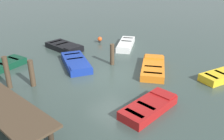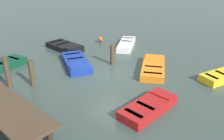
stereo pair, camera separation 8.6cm
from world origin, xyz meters
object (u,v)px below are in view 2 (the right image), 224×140
Objects in this scene: mooring_piling_center at (32,73)px; mooring_piling_far_left at (112,54)px; rowboat_red at (149,107)px; mooring_piling_near_right at (7,72)px; rowboat_white at (126,44)px; marker_buoy at (100,39)px; dock_segment at (7,109)px; rowboat_blue at (76,62)px; rowboat_orange at (153,67)px; rowboat_black at (65,46)px; rowboat_yellow at (224,75)px.

mooring_piling_far_left is at bearing -102.19° from mooring_piling_center.
mooring_piling_near_right is at bearing 116.87° from rowboat_red.
rowboat_white is 6.83× the size of marker_buoy.
dock_segment reaches higher than marker_buoy.
rowboat_white is at bearing 118.02° from rowboat_blue.
rowboat_red is 5.48m from mooring_piling_far_left.
rowboat_white is 1.91× the size of mooring_piling_near_right.
dock_segment is 11.07m from rowboat_white.
rowboat_orange is 8.02m from mooring_piling_near_right.
rowboat_red and rowboat_orange have the same top height.
mooring_piling_near_right is at bearing -32.14° from rowboat_white.
rowboat_black is 0.84× the size of rowboat_orange.
marker_buoy is at bearing -76.04° from mooring_piling_near_right.
dock_segment is 1.37× the size of rowboat_blue.
rowboat_blue is 5.00m from marker_buoy.
rowboat_orange is 2.43× the size of mooring_piling_center.
mooring_piling_near_right is at bearing -25.64° from dock_segment.
dock_segment is at bearing -15.17° from rowboat_white.
mooring_piling_center is (5.78, 2.16, 0.50)m from rowboat_red.
mooring_piling_center is (-3.56, 4.63, 0.50)m from rowboat_black.
dock_segment reaches higher than rowboat_black.
mooring_piling_far_left reaches higher than marker_buoy.
rowboat_blue is (-3.12, 1.42, -0.00)m from rowboat_black.
rowboat_white is 1.13× the size of rowboat_black.
rowboat_yellow is at bearing -114.76° from dock_segment.
marker_buoy is (6.32, -1.76, 0.07)m from rowboat_orange.
mooring_piling_center is at bearing 110.23° from marker_buoy.
rowboat_white is 4.67m from rowboat_black.
mooring_piling_far_left is at bearing -106.54° from mooring_piling_near_right.
dock_segment is 3.52m from mooring_piling_near_right.
mooring_piling_far_left reaches higher than rowboat_blue.
mooring_piling_center is (-0.44, 3.22, 0.50)m from rowboat_blue.
mooring_piling_center reaches higher than rowboat_orange.
rowboat_red is 10.17m from marker_buoy.
marker_buoy is (2.81, -7.62, -0.43)m from mooring_piling_center.
rowboat_red is at bearing 15.02° from rowboat_white.
rowboat_white and rowboat_black have the same top height.
rowboat_blue is 7.34× the size of marker_buoy.
dock_segment is at bearing 101.26° from mooring_piling_far_left.
rowboat_blue is at bearing 138.89° from rowboat_yellow.
marker_buoy is (2.27, 0.58, 0.07)m from rowboat_white.
dock_segment is 6.39m from rowboat_blue.
rowboat_white is at bearing 28.24° from rowboat_orange.
rowboat_blue is 3.28m from mooring_piling_center.
rowboat_red is at bearing -14.67° from rowboat_black.
rowboat_red is 8.74m from rowboat_white.
rowboat_white is at bearing 47.46° from rowboat_red.
mooring_piling_center is at bearing 155.71° from rowboat_yellow.
rowboat_black is 1.70× the size of mooring_piling_near_right.
mooring_piling_near_right is 3.57× the size of marker_buoy.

